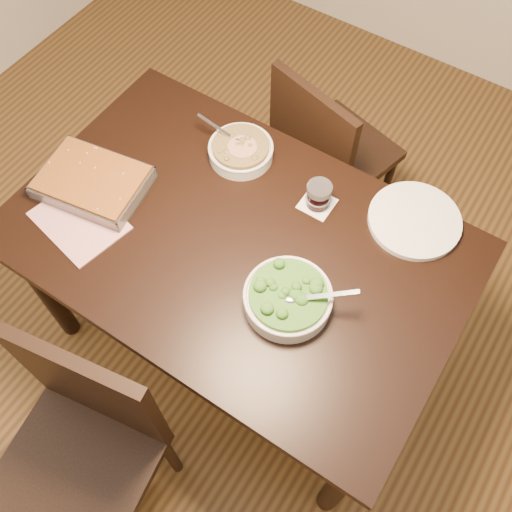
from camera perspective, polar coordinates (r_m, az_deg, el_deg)
ground at (r=2.42m, az=-1.43°, el=-7.80°), size 4.00×4.00×0.00m
table at (r=1.83m, az=-1.87°, el=0.04°), size 1.40×0.90×0.75m
magazine_a at (r=1.87m, az=-17.26°, el=3.38°), size 0.32×0.26×0.01m
coaster at (r=1.84m, az=6.13°, el=5.22°), size 0.10×0.10×0.00m
stew_bowl at (r=1.92m, az=-1.53°, el=10.55°), size 0.24×0.22×0.08m
broccoli_bowl at (r=1.62m, az=3.20°, el=-4.22°), size 0.27×0.26×0.10m
baking_dish at (r=1.91m, az=-16.02°, el=7.12°), size 0.37×0.30×0.06m
wine_tumbler at (r=1.80m, az=6.27°, el=6.10°), size 0.08×0.08×0.09m
dinner_plate at (r=1.85m, az=15.57°, el=3.47°), size 0.29×0.29×0.02m
chair_near at (r=1.83m, az=-16.87°, el=-17.30°), size 0.50×0.50×0.93m
chair_far at (r=2.33m, az=7.01°, el=10.39°), size 0.49×0.49×0.86m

